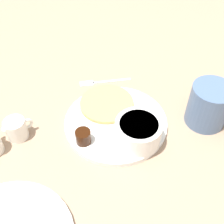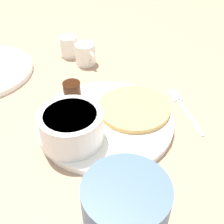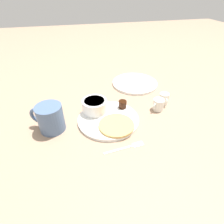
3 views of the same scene
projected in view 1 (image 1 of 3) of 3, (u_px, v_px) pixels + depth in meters
name	position (u px, v px, depth m)	size (l,w,h in m)	color
ground_plane	(116.00, 124.00, 0.67)	(4.00, 4.00, 0.00)	#9E7F66
plate	(116.00, 122.00, 0.67)	(0.24, 0.24, 0.01)	white
pancake_stack	(107.00, 103.00, 0.70)	(0.13, 0.13, 0.01)	tan
bowl	(138.00, 131.00, 0.60)	(0.10, 0.10, 0.05)	white
syrup_cup	(83.00, 137.00, 0.61)	(0.03, 0.03, 0.03)	black
butter_ramekin	(139.00, 143.00, 0.60)	(0.04, 0.04, 0.04)	white
coffee_mug	(210.00, 106.00, 0.64)	(0.09, 0.12, 0.10)	slate
creamer_pitcher_near	(16.00, 129.00, 0.63)	(0.05, 0.06, 0.05)	white
fork	(99.00, 82.00, 0.77)	(0.03, 0.14, 0.00)	silver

